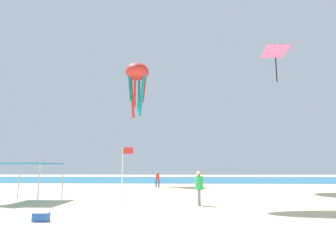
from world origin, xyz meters
The scene contains 9 objects.
ground centered at (0.00, 0.00, -0.05)m, with size 110.00×110.00×0.10m, color beige.
ocean_strip centered at (0.00, 30.74, 0.01)m, with size 110.00×21.71×0.03m, color #1E6B93.
canopy_tent centered at (-8.59, 2.37, 2.18)m, with size 2.99×3.20×2.29m.
person_near_tent centered at (-1.62, 14.01, 0.93)m, with size 0.42×0.38×1.58m.
person_leftmost centered at (1.53, 1.15, 1.07)m, with size 0.44×0.49×1.83m.
banner_flag centered at (-2.58, 1.03, 1.92)m, with size 0.61×0.06×3.13m.
cooler_box centered at (-4.90, -3.27, 0.18)m, with size 0.57×0.37×0.35m.
kite_diamond_pink centered at (10.02, 11.69, 13.07)m, with size 2.43×2.40×3.34m.
kite_octopus_red centered at (-4.33, 17.15, 12.91)m, with size 3.53×3.53×6.48m.
Camera 1 is at (0.33, -14.01, 2.09)m, focal length 29.25 mm.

